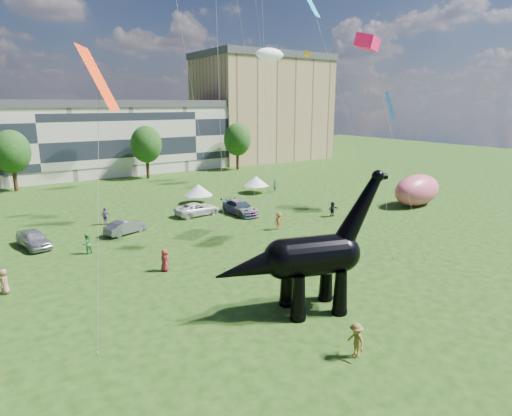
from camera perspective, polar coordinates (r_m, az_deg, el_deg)
ground at (r=27.53m, az=9.14°, el=-13.61°), size 220.00×220.00×0.00m
terrace_row at (r=80.45m, az=-27.53°, el=7.59°), size 78.00×11.00×12.00m
apartment_block at (r=100.39m, az=0.81°, el=12.92°), size 28.00×18.00×22.00m
tree_mid_left at (r=71.13m, az=-29.88°, el=6.93°), size 5.20×5.20×9.44m
tree_mid_right at (r=75.21m, az=-14.45°, el=8.60°), size 5.20×5.20×9.44m
tree_far_right at (r=82.93m, az=-2.51°, el=9.46°), size 5.20×5.20×9.44m
dinosaur_sculpture at (r=26.33m, az=6.77°, el=-6.75°), size 10.92×4.86×9.00m
car_silver at (r=43.12m, az=-27.54°, el=-3.66°), size 2.84×5.04×1.62m
car_grey at (r=44.17m, az=-16.97°, el=-2.42°), size 4.51×2.75×1.40m
car_white at (r=49.65m, az=-7.83°, el=-0.14°), size 5.39×2.78×1.45m
car_dark at (r=49.61m, az=-2.14°, el=0.06°), size 2.54×5.61×1.59m
gazebo_near at (r=55.23m, az=-7.68°, el=2.39°), size 4.42×4.42×2.50m
gazebo_far at (r=61.25m, az=-0.03°, el=3.61°), size 3.87×3.87×2.46m
inflatable_pink at (r=57.46m, az=20.68°, el=2.26°), size 8.13×4.58×3.91m
visitors at (r=37.84m, az=-8.12°, el=-4.34°), size 50.55×37.01×1.87m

